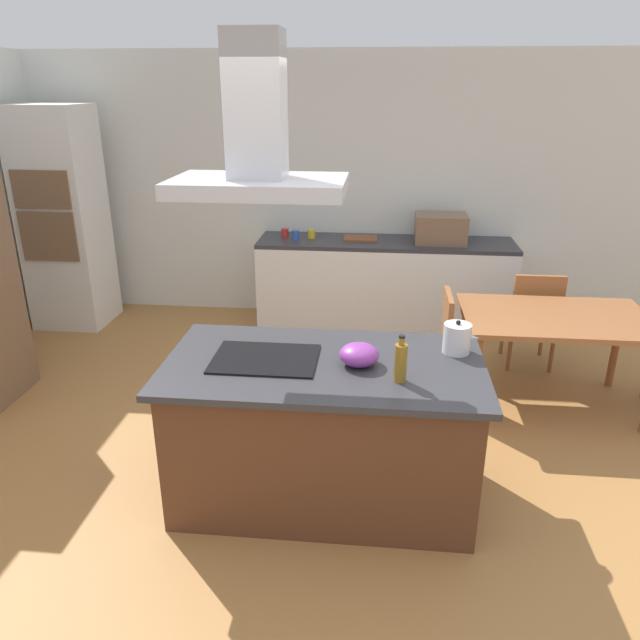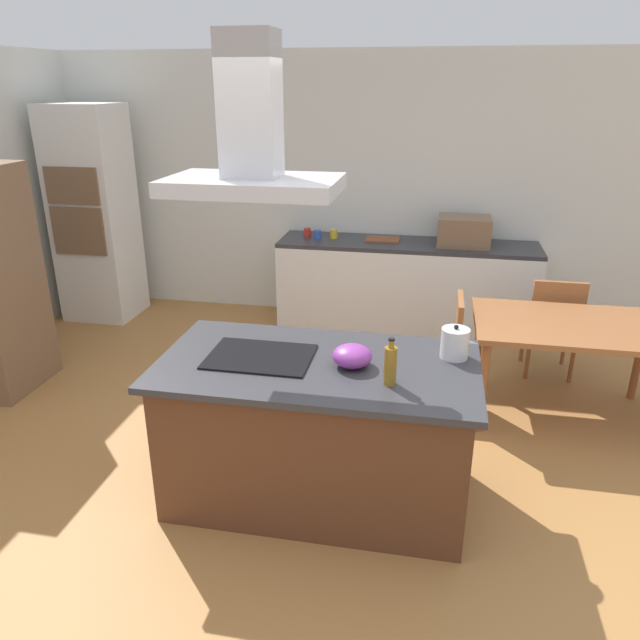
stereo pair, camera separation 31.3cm
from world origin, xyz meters
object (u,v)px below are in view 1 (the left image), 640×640
(coffee_mug_yellow, at_px, (311,234))
(range_hood, at_px, (257,143))
(olive_oil_bottle, at_px, (401,362))
(mixing_bowl, at_px, (359,355))
(dining_table, at_px, (555,325))
(tea_kettle, at_px, (457,338))
(coffee_mug_red, at_px, (285,233))
(countertop_microwave, at_px, (440,228))
(chair_at_left_end, at_px, (432,340))
(cooktop, at_px, (265,359))
(wall_oven_stack, at_px, (64,219))
(cutting_board, at_px, (361,238))
(coffee_mug_blue, at_px, (296,235))
(chair_facing_back_wall, at_px, (533,314))

(coffee_mug_yellow, height_order, range_hood, range_hood)
(olive_oil_bottle, relative_size, mixing_bowl, 1.17)
(mixing_bowl, height_order, dining_table, mixing_bowl)
(tea_kettle, xyz_separation_m, coffee_mug_red, (-1.45, 2.71, -0.04))
(mixing_bowl, bearing_deg, tea_kettle, 22.15)
(tea_kettle, distance_m, countertop_microwave, 2.66)
(countertop_microwave, distance_m, dining_table, 1.78)
(coffee_mug_yellow, relative_size, chair_at_left_end, 0.10)
(olive_oil_bottle, bearing_deg, coffee_mug_yellow, 105.06)
(chair_at_left_end, bearing_deg, mixing_bowl, -111.71)
(tea_kettle, relative_size, coffee_mug_yellow, 2.38)
(cooktop, height_order, wall_oven_stack, wall_oven_stack)
(cooktop, xyz_separation_m, coffee_mug_yellow, (-0.07, 2.92, 0.04))
(cooktop, height_order, chair_at_left_end, cooktop)
(mixing_bowl, height_order, coffee_mug_yellow, mixing_bowl)
(tea_kettle, distance_m, mixing_bowl, 0.61)
(cutting_board, bearing_deg, range_hood, -98.38)
(mixing_bowl, bearing_deg, olive_oil_bottle, -37.99)
(countertop_microwave, distance_m, coffee_mug_blue, 1.45)
(cooktop, relative_size, dining_table, 0.43)
(tea_kettle, xyz_separation_m, coffee_mug_yellow, (-1.18, 2.70, -0.04))
(cooktop, height_order, coffee_mug_yellow, coffee_mug_yellow)
(mixing_bowl, relative_size, coffee_mug_yellow, 2.51)
(tea_kettle, bearing_deg, dining_table, 51.23)
(chair_at_left_end, bearing_deg, coffee_mug_blue, 129.85)
(olive_oil_bottle, distance_m, mixing_bowl, 0.29)
(countertop_microwave, relative_size, coffee_mug_red, 5.56)
(olive_oil_bottle, xyz_separation_m, dining_table, (1.22, 1.50, -0.34))
(coffee_mug_blue, distance_m, chair_at_left_end, 2.06)
(dining_table, bearing_deg, cutting_board, 133.74)
(countertop_microwave, distance_m, chair_facing_back_wall, 1.30)
(coffee_mug_red, height_order, cutting_board, coffee_mug_red)
(dining_table, bearing_deg, cooktop, -146.52)
(chair_facing_back_wall, bearing_deg, cutting_board, 148.38)
(dining_table, height_order, chair_at_left_end, chair_at_left_end)
(wall_oven_stack, bearing_deg, chair_facing_back_wall, -8.40)
(range_hood, bearing_deg, olive_oil_bottle, -13.73)
(countertop_microwave, relative_size, chair_facing_back_wall, 0.56)
(tea_kettle, xyz_separation_m, dining_table, (0.88, 1.09, -0.32))
(coffee_mug_red, bearing_deg, coffee_mug_blue, -30.26)
(coffee_mug_red, distance_m, chair_facing_back_wall, 2.55)
(olive_oil_bottle, height_order, wall_oven_stack, wall_oven_stack)
(coffee_mug_blue, xyz_separation_m, coffee_mug_yellow, (0.16, 0.06, 0.00))
(mixing_bowl, relative_size, countertop_microwave, 0.45)
(cooktop, relative_size, chair_at_left_end, 0.67)
(cooktop, bearing_deg, mixing_bowl, -1.14)
(cooktop, xyz_separation_m, cutting_board, (0.43, 2.93, 0.00))
(coffee_mug_yellow, height_order, dining_table, coffee_mug_yellow)
(olive_oil_bottle, distance_m, chair_at_left_end, 1.61)
(olive_oil_bottle, distance_m, chair_facing_back_wall, 2.53)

